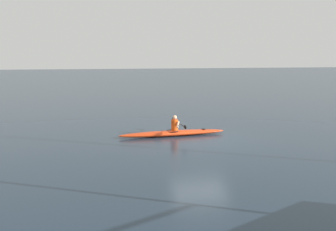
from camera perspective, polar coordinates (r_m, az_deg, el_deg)
name	(u,v)px	position (r m, az deg, el deg)	size (l,w,h in m)	color
ground_plane	(200,141)	(18.10, 4.56, -3.55)	(160.00, 160.00, 0.00)	#1E2D3D
kayak	(173,133)	(19.01, 0.67, -2.52)	(5.19, 1.04, 0.26)	red
kayaker	(175,124)	(18.97, 1.03, -1.20)	(0.47, 2.37, 0.73)	#E04C14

